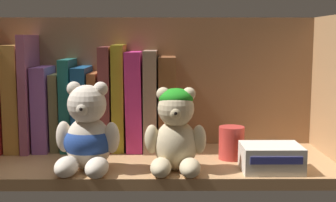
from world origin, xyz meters
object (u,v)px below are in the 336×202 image
object	(u,v)px
teddy_bear_smaller	(176,132)
book_3	(46,107)
book_4	(59,111)
book_1	(20,97)
book_7	(96,110)
book_5	(70,104)
book_6	(84,107)
book_10	(135,100)
teddy_bear_larger	(87,136)
book_2	(33,92)
book_0	(5,102)
book_11	(151,99)
book_8	(107,98)
pillar_candle	(232,143)
book_12	(167,102)
small_product_box	(271,158)
book_9	(120,97)

from	to	relation	value
teddy_bear_smaller	book_3	bearing A→B (deg)	147.26
teddy_bear_smaller	book_4	bearing A→B (deg)	144.40
book_1	book_7	world-z (taller)	book_1
book_4	book_5	xyz separation A→B (cm)	(2.32, 0.00, 1.49)
book_6	book_10	xyz separation A→B (cm)	(10.68, 0.00, 1.51)
book_6	teddy_bear_larger	bearing A→B (deg)	-77.95
book_2	book_6	size ratio (longest dim) A/B	1.38
book_6	teddy_bear_smaller	xyz separation A→B (cm)	(18.75, -17.10, -1.65)
book_0	book_4	bearing A→B (deg)	0.00
book_6	book_11	distance (cm)	14.04
book_8	pillar_candle	xyz separation A→B (cm)	(24.58, -9.69, -7.41)
book_10	pillar_candle	size ratio (longest dim) A/B	3.24
book_8	book_10	world-z (taller)	book_8
book_5	book_8	xyz separation A→B (cm)	(7.71, 0.00, 1.24)
book_8	book_4	bearing A→B (deg)	180.00
book_10	book_12	xyz separation A→B (cm)	(6.64, 0.00, -0.50)
small_product_box	book_9	bearing A→B (deg)	148.33
book_5	book_8	bearing A→B (deg)	0.00
book_7	book_12	xyz separation A→B (cm)	(14.74, 0.00, 1.59)
book_10	book_5	bearing A→B (deg)	180.00
book_9	teddy_bear_smaller	bearing A→B (deg)	-56.76
book_5	book_4	bearing A→B (deg)	180.00
book_2	pillar_candle	world-z (taller)	book_2
book_8	book_10	size ratio (longest dim) A/B	1.05
book_8	teddy_bear_larger	world-z (taller)	book_8
teddy_bear_larger	book_10	bearing A→B (deg)	67.01
teddy_bear_larger	pillar_candle	world-z (taller)	teddy_bear_larger
book_9	book_10	bearing A→B (deg)	0.00
book_2	small_product_box	bearing A→B (deg)	-20.49
book_6	small_product_box	size ratio (longest dim) A/B	1.67
book_12	book_11	bearing A→B (deg)	180.00
book_6	book_12	size ratio (longest dim) A/B	0.89
book_2	teddy_bear_smaller	bearing A→B (deg)	-30.34
book_9	book_7	bearing A→B (deg)	180.00
book_4	teddy_bear_smaller	xyz separation A→B (cm)	(23.88, -17.10, -0.92)
book_9	small_product_box	bearing A→B (deg)	-31.67
book_6	book_10	bearing A→B (deg)	0.00
book_1	book_8	bearing A→B (deg)	0.00
book_5	book_7	xyz separation A→B (cm)	(5.40, 0.00, -1.34)
book_7	book_3	bearing A→B (deg)	180.00
book_2	book_10	world-z (taller)	book_2
book_11	teddy_bear_smaller	world-z (taller)	book_11
book_1	book_12	xyz separation A→B (cm)	(30.48, 0.00, -1.16)
book_4	book_12	xyz separation A→B (cm)	(22.45, 0.00, 1.74)
book_8	small_product_box	size ratio (longest dim) A/B	2.06
book_7	book_9	xyz separation A→B (cm)	(4.96, 0.00, 2.77)
book_8	book_11	distance (cm)	9.05
book_2	book_3	distance (cm)	4.13
book_1	book_7	distance (cm)	15.98
small_product_box	teddy_bear_larger	bearing A→B (deg)	179.44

